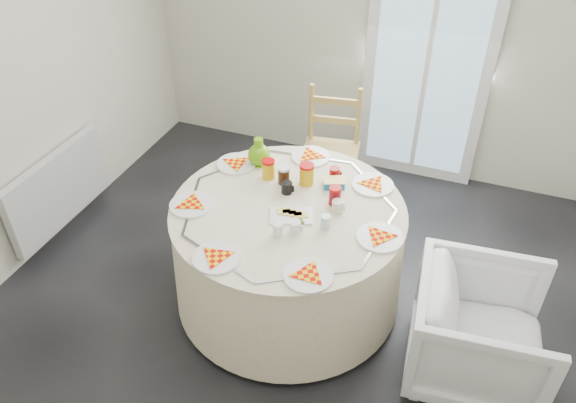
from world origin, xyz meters
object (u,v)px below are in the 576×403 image
(wooden_chair, at_px, (330,153))
(green_pitcher, at_px, (259,149))
(table, at_px, (288,254))
(armchair, at_px, (482,326))
(radiator, at_px, (58,189))

(wooden_chair, height_order, green_pitcher, green_pitcher)
(table, distance_m, armchair, 1.23)
(armchair, relative_size, green_pitcher, 3.93)
(wooden_chair, bearing_deg, radiator, -158.51)
(radiator, height_order, wooden_chair, wooden_chair)
(radiator, xyz_separation_m, table, (1.84, -0.05, -0.01))
(table, distance_m, wooden_chair, 1.11)
(wooden_chair, height_order, armchair, wooden_chair)
(armchair, xyz_separation_m, green_pitcher, (-1.57, 0.56, 0.48))
(green_pitcher, bearing_deg, wooden_chair, 50.80)
(wooden_chair, bearing_deg, armchair, -54.10)
(radiator, height_order, green_pitcher, green_pitcher)
(table, height_order, green_pitcher, green_pitcher)
(radiator, height_order, table, table)
(radiator, relative_size, green_pitcher, 5.25)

